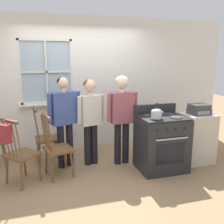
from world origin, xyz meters
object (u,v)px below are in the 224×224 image
chair_near_stove (57,149)px  handbag (4,133)px  chair_center_cluster (46,138)px  person_teen_center (90,114)px  kettle (157,113)px  potted_plant (50,101)px  stove (161,143)px  person_elderly_left (64,114)px  side_counter (196,138)px  person_adult_right (122,111)px  chair_by_window (21,155)px  stereo (199,109)px

chair_near_stove → handbag: 0.86m
chair_center_cluster → person_teen_center: size_ratio=0.68×
kettle → potted_plant: bearing=136.0°
stove → potted_plant: 2.30m
person_elderly_left → chair_center_cluster: bearing=123.1°
potted_plant → person_teen_center: bearing=-53.1°
stove → side_counter: bearing=8.4°
handbag → person_adult_right: bearing=13.2°
person_adult_right → handbag: bearing=-170.4°
chair_by_window → handbag: same height
chair_by_window → stove: stove is taller
stereo → person_adult_right: bearing=166.5°
stove → person_elderly_left: bearing=160.2°
person_adult_right → kettle: person_adult_right is taller
chair_near_stove → handbag: (-0.72, -0.25, 0.40)m
chair_center_cluster → person_adult_right: person_adult_right is taller
chair_center_cluster → stereo: size_ratio=3.03×
chair_near_stove → handbag: bearing=95.2°
person_teen_center → handbag: (-1.33, -0.57, -0.07)m
stereo → potted_plant: bearing=152.7°
chair_by_window → side_counter: size_ratio=1.15×
stove → person_adult_right: bearing=144.2°
person_teen_center → handbag: person_teen_center is taller
person_elderly_left → stereo: (2.32, -0.47, 0.05)m
side_counter → stereo: stereo is taller
chair_by_window → stereo: (3.02, -0.04, 0.53)m
person_teen_center → potted_plant: size_ratio=6.56×
chair_near_stove → chair_by_window: bearing=85.9°
chair_by_window → stove: (2.26, -0.13, 0.01)m
chair_center_cluster → potted_plant: (0.14, 0.56, 0.59)m
stereo → chair_by_window: bearing=179.3°
person_adult_right → person_teen_center: bearing=162.9°
person_adult_right → kettle: size_ratio=6.40×
chair_by_window → potted_plant: (0.52, 1.25, 0.59)m
chair_center_cluster → person_elderly_left: (0.32, -0.26, 0.48)m
person_adult_right → potted_plant: (-1.17, 0.97, 0.07)m
handbag → kettle: bearing=-2.7°
chair_center_cluster → kettle: bearing=-123.5°
side_counter → stereo: size_ratio=2.65×
person_adult_right → side_counter: size_ratio=1.76×
person_teen_center → kettle: 1.15m
chair_center_cluster → handbag: size_ratio=3.36×
chair_by_window → kettle: kettle is taller
chair_by_window → kettle: size_ratio=4.18×
chair_by_window → chair_center_cluster: same height
chair_center_cluster → chair_near_stove: 0.62m
stove → stereo: bearing=6.9°
person_teen_center → kettle: bearing=-50.2°
chair_near_stove → person_adult_right: 1.27m
person_teen_center → kettle: person_teen_center is taller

